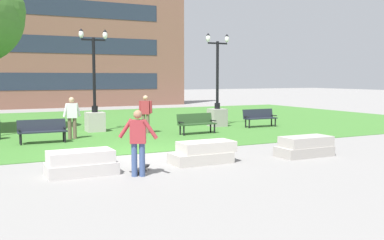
% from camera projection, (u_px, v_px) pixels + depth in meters
% --- Properties ---
extents(ground_plane, '(140.00, 140.00, 0.00)m').
position_uv_depth(ground_plane, '(141.00, 154.00, 14.91)').
color(ground_plane, gray).
extents(grass_lawn, '(40.00, 20.00, 0.02)m').
position_uv_depth(grass_lawn, '(75.00, 125.00, 23.79)').
color(grass_lawn, '#3D752D').
rests_on(grass_lawn, ground).
extents(concrete_block_center, '(1.80, 0.90, 0.64)m').
position_uv_depth(concrete_block_center, '(81.00, 163.00, 11.69)').
color(concrete_block_center, '#BCB7B2').
rests_on(concrete_block_center, ground).
extents(concrete_block_left, '(1.91, 0.90, 0.64)m').
position_uv_depth(concrete_block_left, '(203.00, 153.00, 13.32)').
color(concrete_block_left, '#B2ADA3').
rests_on(concrete_block_left, ground).
extents(concrete_block_right, '(1.80, 0.90, 0.64)m').
position_uv_depth(concrete_block_right, '(305.00, 147.00, 14.47)').
color(concrete_block_right, '#9E9991').
rests_on(concrete_block_right, ground).
extents(person_skateboarder, '(0.86, 0.78, 1.71)m').
position_uv_depth(person_skateboarder, '(138.00, 139.00, 11.43)').
color(person_skateboarder, '#384C7A').
rests_on(person_skateboarder, ground).
extents(skateboard, '(0.82, 0.90, 0.14)m').
position_uv_depth(skateboard, '(140.00, 169.00, 11.99)').
color(skateboard, black).
rests_on(skateboard, ground).
extents(park_bench_near_right, '(1.80, 0.54, 0.90)m').
position_uv_depth(park_bench_near_right, '(259.00, 117.00, 22.80)').
color(park_bench_near_right, '#1E232D').
rests_on(park_bench_near_right, grass_lawn).
extents(park_bench_far_left, '(1.81, 0.56, 0.90)m').
position_uv_depth(park_bench_far_left, '(42.00, 130.00, 17.19)').
color(park_bench_far_left, '#1E232D').
rests_on(park_bench_far_left, grass_lawn).
extents(park_bench_far_right, '(1.84, 0.67, 0.90)m').
position_uv_depth(park_bench_far_right, '(196.00, 122.00, 20.02)').
color(park_bench_far_right, '#284723').
rests_on(park_bench_far_right, grass_lawn).
extents(lamp_post_left, '(1.32, 0.80, 4.72)m').
position_uv_depth(lamp_post_left, '(95.00, 111.00, 20.83)').
color(lamp_post_left, '#ADA89E').
rests_on(lamp_post_left, grass_lawn).
extents(lamp_post_right, '(1.32, 0.80, 4.73)m').
position_uv_depth(lamp_post_right, '(217.00, 107.00, 23.07)').
color(lamp_post_right, gray).
rests_on(lamp_post_right, grass_lawn).
extents(person_bystander_near_lawn, '(0.56, 0.46, 1.71)m').
position_uv_depth(person_bystander_near_lawn, '(146.00, 112.00, 20.21)').
color(person_bystander_near_lawn, brown).
rests_on(person_bystander_near_lawn, grass_lawn).
extents(person_bystander_far_lawn, '(0.75, 0.29, 1.71)m').
position_uv_depth(person_bystander_far_lawn, '(72.00, 115.00, 18.32)').
color(person_bystander_far_lawn, brown).
rests_on(person_bystander_far_lawn, grass_lawn).
extents(building_facade_distant, '(22.02, 1.03, 13.33)m').
position_uv_depth(building_facade_distant, '(62.00, 27.00, 37.02)').
color(building_facade_distant, brown).
rests_on(building_facade_distant, ground).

